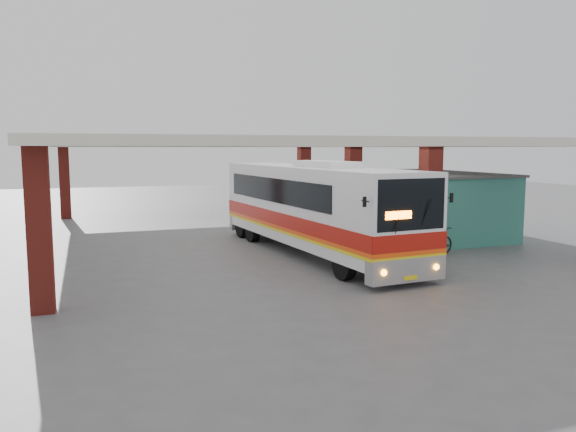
% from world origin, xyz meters
% --- Properties ---
extents(ground, '(90.00, 90.00, 0.00)m').
position_xyz_m(ground, '(0.00, 0.00, 0.00)').
color(ground, '#515154').
rests_on(ground, ground).
extents(brick_columns, '(20.10, 21.60, 4.35)m').
position_xyz_m(brick_columns, '(1.43, 5.00, 2.17)').
color(brick_columns, maroon).
rests_on(brick_columns, ground).
extents(canopy_roof, '(21.00, 23.00, 0.30)m').
position_xyz_m(canopy_roof, '(0.50, 6.50, 4.50)').
color(canopy_roof, silver).
rests_on(canopy_roof, brick_columns).
extents(shop_building, '(5.20, 8.20, 3.11)m').
position_xyz_m(shop_building, '(7.49, 4.00, 1.56)').
color(shop_building, teal).
rests_on(shop_building, ground).
extents(coach_bus, '(3.81, 13.22, 3.80)m').
position_xyz_m(coach_bus, '(0.31, 1.17, 1.89)').
color(coach_bus, white).
rests_on(coach_bus, ground).
extents(motorcycle, '(2.27, 1.31, 1.13)m').
position_xyz_m(motorcycle, '(4.70, -0.89, 0.56)').
color(motorcycle, black).
rests_on(motorcycle, ground).
extents(pedestrian, '(0.71, 0.59, 1.65)m').
position_xyz_m(pedestrian, '(3.91, -1.05, 0.82)').
color(pedestrian, red).
rests_on(pedestrian, ground).
extents(red_chair, '(0.46, 0.46, 0.83)m').
position_xyz_m(red_chair, '(4.33, 7.08, 0.38)').
color(red_chair, red).
rests_on(red_chair, ground).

